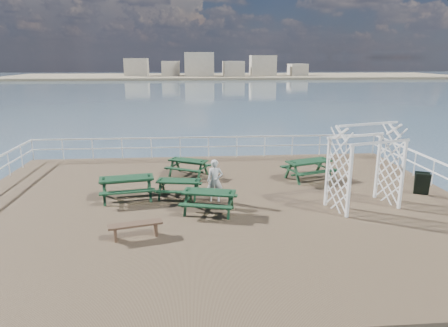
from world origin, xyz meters
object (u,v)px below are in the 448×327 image
(picnic_table_c, at_px, (309,166))
(picnic_table_d, at_px, (179,185))
(picnic_table_b, at_px, (188,164))
(person, at_px, (215,181))
(trellis_arbor, at_px, (365,171))
(picnic_table_e, at_px, (209,197))
(picnic_table_a, at_px, (127,183))
(flat_bench_near, at_px, (135,227))

(picnic_table_c, height_order, picnic_table_d, picnic_table_c)
(picnic_table_b, height_order, picnic_table_d, picnic_table_b)
(person, bearing_deg, trellis_arbor, -6.39)
(picnic_table_e, height_order, person, person)
(picnic_table_a, height_order, trellis_arbor, trellis_arbor)
(picnic_table_a, relative_size, picnic_table_b, 1.03)
(picnic_table_c, height_order, flat_bench_near, picnic_table_c)
(flat_bench_near, relative_size, trellis_arbor, 0.53)
(picnic_table_b, xyz_separation_m, picnic_table_e, (0.72, -4.39, 0.02))
(picnic_table_c, height_order, trellis_arbor, trellis_arbor)
(picnic_table_d, relative_size, picnic_table_e, 0.86)
(picnic_table_b, bearing_deg, person, -46.06)
(picnic_table_a, xyz_separation_m, person, (3.19, -0.46, 0.17))
(picnic_table_e, bearing_deg, trellis_arbor, 15.50)
(picnic_table_d, bearing_deg, flat_bench_near, -99.19)
(picnic_table_b, relative_size, person, 1.37)
(picnic_table_b, relative_size, picnic_table_d, 1.19)
(picnic_table_d, distance_m, picnic_table_e, 1.89)
(picnic_table_e, bearing_deg, picnic_table_d, 138.42)
(picnic_table_c, bearing_deg, picnic_table_e, -160.86)
(picnic_table_c, height_order, person, person)
(picnic_table_e, distance_m, person, 1.16)
(picnic_table_e, bearing_deg, picnic_table_b, 113.81)
(picnic_table_c, relative_size, person, 1.51)
(picnic_table_d, height_order, trellis_arbor, trellis_arbor)
(flat_bench_near, distance_m, trellis_arbor, 7.80)
(picnic_table_e, xyz_separation_m, flat_bench_near, (-2.19, -1.77, -0.21))
(person, bearing_deg, picnic_table_e, -98.59)
(picnic_table_a, distance_m, flat_bench_near, 3.43)
(picnic_table_d, xyz_separation_m, picnic_table_e, (1.05, -1.57, 0.05))
(picnic_table_d, height_order, flat_bench_near, picnic_table_d)
(picnic_table_d, distance_m, person, 1.42)
(picnic_table_e, relative_size, trellis_arbor, 0.69)
(flat_bench_near, xyz_separation_m, person, (2.46, 2.87, 0.44))
(picnic_table_c, relative_size, picnic_table_e, 1.13)
(picnic_table_e, height_order, flat_bench_near, picnic_table_e)
(picnic_table_b, relative_size, flat_bench_near, 1.34)
(picnic_table_b, bearing_deg, picnic_table_a, -100.81)
(trellis_arbor, bearing_deg, flat_bench_near, 177.56)
(picnic_table_a, distance_m, picnic_table_d, 1.88)
(picnic_table_d, xyz_separation_m, person, (1.32, -0.46, 0.28))
(picnic_table_d, height_order, picnic_table_e, picnic_table_e)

